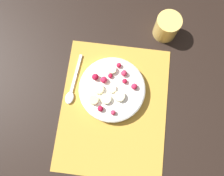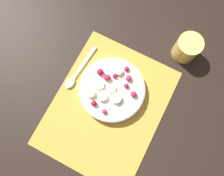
# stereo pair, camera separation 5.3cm
# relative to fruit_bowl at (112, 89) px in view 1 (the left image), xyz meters

# --- Properties ---
(ground_plane) EXTENTS (3.00, 3.00, 0.00)m
(ground_plane) POSITION_rel_fruit_bowl_xyz_m (-0.05, -0.01, -0.02)
(ground_plane) COLOR black
(placemat) EXTENTS (0.43, 0.33, 0.01)m
(placemat) POSITION_rel_fruit_bowl_xyz_m (-0.05, -0.01, -0.02)
(placemat) COLOR gold
(placemat) RESTS_ON ground_plane
(fruit_bowl) EXTENTS (0.21, 0.21, 0.05)m
(fruit_bowl) POSITION_rel_fruit_bowl_xyz_m (0.00, 0.00, 0.00)
(fruit_bowl) COLOR silver
(fruit_bowl) RESTS_ON placemat
(spoon) EXTENTS (0.17, 0.03, 0.01)m
(spoon) POSITION_rel_fruit_bowl_xyz_m (-0.01, 0.13, -0.01)
(spoon) COLOR silver
(spoon) RESTS_ON placemat
(drinking_glass) EXTENTS (0.08, 0.08, 0.08)m
(drinking_glass) POSITION_rel_fruit_bowl_xyz_m (0.23, -0.15, 0.02)
(drinking_glass) COLOR #F4CC66
(drinking_glass) RESTS_ON ground_plane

